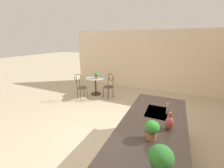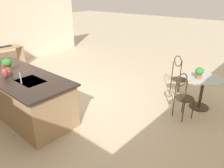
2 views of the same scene
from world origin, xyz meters
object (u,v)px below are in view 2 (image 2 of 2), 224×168
at_px(vase_on_counter, 5,73).
at_px(bistro_table, 202,90).
at_px(potted_plant_counter_near, 7,64).
at_px(chair_near_window, 183,94).
at_px(keyboard, 5,46).
at_px(chair_by_island, 179,75).
at_px(potted_plant_on_table, 199,72).
at_px(writing_desk, 4,54).

bearing_deg(vase_on_counter, bistro_table, -133.22).
xyz_separation_m(bistro_table, potted_plant_counter_near, (3.21, 2.83, 0.64)).
bearing_deg(vase_on_counter, potted_plant_counter_near, -31.18).
distance_m(bistro_table, potted_plant_counter_near, 4.32).
relative_size(bistro_table, vase_on_counter, 2.78).
bearing_deg(chair_near_window, potted_plant_counter_near, 34.61).
distance_m(bistro_table, keyboard, 6.47).
distance_m(chair_by_island, vase_on_counter, 3.98).
relative_size(keyboard, vase_on_counter, 1.53).
height_order(chair_near_window, potted_plant_on_table, chair_near_window).
bearing_deg(chair_by_island, keyboard, 18.01).
distance_m(chair_by_island, writing_desk, 5.89).
xyz_separation_m(bistro_table, chair_by_island, (0.69, -0.27, 0.13)).
bearing_deg(vase_on_counter, keyboard, -23.59).
xyz_separation_m(chair_near_window, vase_on_counter, (2.71, 2.32, 0.46)).
bearing_deg(chair_near_window, bistro_table, -101.57).
relative_size(chair_near_window, keyboard, 2.37).
relative_size(chair_near_window, vase_on_counter, 3.62).
height_order(chair_near_window, chair_by_island, same).
relative_size(potted_plant_on_table, potted_plant_counter_near, 0.90).
bearing_deg(chair_by_island, potted_plant_counter_near, 50.92).
relative_size(bistro_table, potted_plant_counter_near, 2.81).
distance_m(writing_desk, vase_on_counter, 3.71).
bearing_deg(potted_plant_counter_near, chair_by_island, -129.08).
height_order(potted_plant_on_table, vase_on_counter, vase_on_counter).
distance_m(chair_by_island, keyboard, 5.88).
relative_size(bistro_table, chair_near_window, 0.77).
bearing_deg(potted_plant_counter_near, keyboard, -22.66).
bearing_deg(chair_near_window, keyboard, 7.72).
height_order(bistro_table, keyboard, keyboard).
distance_m(bistro_table, chair_near_window, 0.74).
xyz_separation_m(chair_near_window, writing_desk, (6.11, 0.93, -0.06)).
bearing_deg(keyboard, bistro_table, -166.15).
xyz_separation_m(bistro_table, keyboard, (6.28, 1.55, 0.31)).
height_order(chair_near_window, keyboard, chair_near_window).
height_order(chair_by_island, vase_on_counter, vase_on_counter).
height_order(chair_by_island, writing_desk, chair_by_island).
bearing_deg(writing_desk, chair_by_island, -161.00).
xyz_separation_m(writing_desk, keyboard, (0.02, -0.10, 0.25)).
height_order(bistro_table, chair_near_window, chair_near_window).
distance_m(writing_desk, potted_plant_on_table, 6.37).
bearing_deg(vase_on_counter, writing_desk, -22.28).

